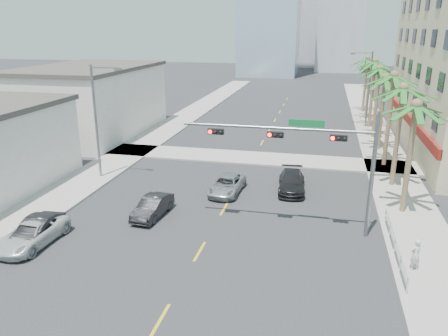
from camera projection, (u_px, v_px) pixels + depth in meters
name	position (u px, v px, depth m)	size (l,w,h in m)	color
ground	(176.00, 293.00, 20.16)	(260.00, 260.00, 0.00)	#262628
sidewalk_right	(392.00, 174.00, 36.13)	(4.00, 120.00, 0.15)	gray
sidewalk_left	(124.00, 156.00, 41.22)	(4.00, 120.00, 0.15)	gray
sidewalk_cross	(253.00, 158.00, 40.53)	(80.00, 4.00, 0.15)	gray
building_left_far	(91.00, 102.00, 49.13)	(11.00, 18.00, 7.20)	beige
traffic_signal_mast	(315.00, 150.00, 24.74)	(11.12, 0.54, 7.20)	slate
palm_tree_0	(416.00, 106.00, 26.63)	(4.80, 4.80, 7.80)	brown
palm_tree_1	(404.00, 89.00, 31.34)	(4.80, 4.80, 8.16)	brown
palm_tree_2	(394.00, 77.00, 36.05)	(4.80, 4.80, 8.52)	brown
palm_tree_3	(386.00, 78.00, 41.09)	(4.80, 4.80, 7.80)	brown
palm_tree_4	(380.00, 69.00, 45.80)	(4.80, 4.80, 8.16)	brown
palm_tree_5	(375.00, 62.00, 50.51)	(4.80, 4.80, 8.52)	brown
palm_tree_6	(371.00, 65.00, 55.55)	(4.80, 4.80, 7.80)	brown
palm_tree_7	(368.00, 59.00, 60.26)	(4.80, 4.80, 8.16)	brown
streetlight_left	(98.00, 116.00, 33.90)	(2.55, 0.25, 9.00)	slate
streetlight_right	(368.00, 86.00, 51.48)	(2.55, 0.25, 9.00)	slate
guardrail	(395.00, 243.00, 23.33)	(0.08, 8.08, 1.00)	silver
car_parked_mid	(37.00, 230.00, 24.81)	(1.45, 4.15, 1.37)	black
car_parked_far	(32.00, 234.00, 24.45)	(2.19, 4.75, 1.32)	silver
car_lane_left	(153.00, 207.00, 28.12)	(1.38, 3.95, 1.30)	black
car_lane_center	(227.00, 185.00, 32.13)	(2.08, 4.50, 1.25)	#B8B8BD
car_lane_right	(292.00, 182.00, 32.48)	(1.92, 4.71, 1.37)	black
pedestrian	(415.00, 254.00, 21.60)	(0.60, 0.40, 1.65)	silver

